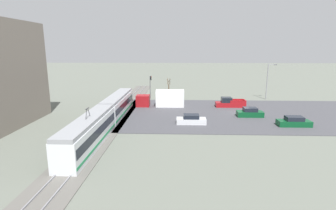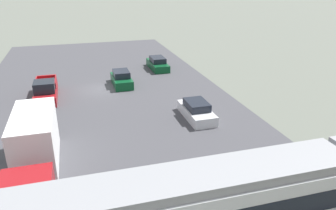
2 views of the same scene
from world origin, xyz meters
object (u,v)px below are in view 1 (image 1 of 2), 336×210
sedan_car_1 (294,122)px  box_truck (163,99)px  traffic_light_pole (150,84)px  street_tree (169,89)px  light_rail_tram (106,116)px  sedan_car_2 (191,120)px  sedan_car_0 (250,113)px  street_lamp_near_crossing (268,79)px  pickup_truck (230,103)px

sedan_car_1 → box_truck: bearing=-122.1°
box_truck → traffic_light_pole: traffic_light_pole is taller
traffic_light_pole → street_tree: 4.59m
light_rail_tram → sedan_car_2: bearing=-79.1°
sedan_car_1 → traffic_light_pole: 32.15m
sedan_car_0 → sedan_car_2: 11.16m
street_lamp_near_crossing → sedan_car_1: bearing=172.1°
sedan_car_1 → sedan_car_2: (0.71, 15.28, -0.02)m
street_tree → light_rail_tram: bearing=161.4°
sedan_car_2 → street_tree: bearing=10.8°
box_truck → sedan_car_2: box_truck is taller
pickup_truck → traffic_light_pole: size_ratio=1.12×
sedan_car_2 → street_tree: 22.67m
light_rail_tram → sedan_car_1: (1.70, -27.79, -1.10)m
box_truck → traffic_light_pole: size_ratio=1.83×
light_rail_tram → street_tree: light_rail_tram is taller
pickup_truck → traffic_light_pole: bearing=62.1°
sedan_car_0 → traffic_light_pole: size_ratio=0.84×
sedan_car_0 → traffic_light_pole: bearing=-131.2°
sedan_car_2 → sedan_car_0: bearing=-65.8°
sedan_car_0 → street_tree: 22.81m
sedan_car_0 → sedan_car_1: size_ratio=0.90×
box_truck → sedan_car_1: size_ratio=1.98×
sedan_car_1 → street_tree: (22.94, 19.50, 1.41)m
pickup_truck → light_rail_tram: bearing=124.9°
box_truck → sedan_car_1: bearing=-122.1°
box_truck → sedan_car_0: 16.83m
sedan_car_2 → pickup_truck: bearing=-34.2°
sedan_car_0 → traffic_light_pole: 24.85m
box_truck → pickup_truck: 13.17m
pickup_truck → street_lamp_near_crossing: bearing=-49.7°
box_truck → sedan_car_1: 23.87m
sedan_car_2 → street_tree: (22.23, 4.22, 1.43)m
box_truck → sedan_car_0: size_ratio=2.19×
sedan_car_2 → traffic_light_pole: (20.86, 8.42, 2.69)m
sedan_car_1 → traffic_light_pole: bearing=-132.3°
street_lamp_near_crossing → pickup_truck: bearing=130.3°
sedan_car_2 → traffic_light_pole: size_ratio=0.87×
sedan_car_1 → sedan_car_2: sedan_car_1 is taller
light_rail_tram → street_tree: 26.00m
pickup_truck → street_lamp_near_crossing: (8.52, -10.03, 3.84)m
light_rail_tram → box_truck: (14.37, -7.58, -0.19)m
pickup_truck → sedan_car_2: pickup_truck is taller
box_truck → pickup_truck: (0.11, -13.14, -0.80)m
pickup_truck → sedan_car_0: bearing=-165.3°
sedan_car_2 → street_lamp_near_crossing: 27.79m
box_truck → street_tree: bearing=-4.0°
sedan_car_2 → traffic_light_pole: 22.65m
pickup_truck → sedan_car_0: size_ratio=1.34×
sedan_car_0 → street_lamp_near_crossing: (16.00, -8.07, 3.90)m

